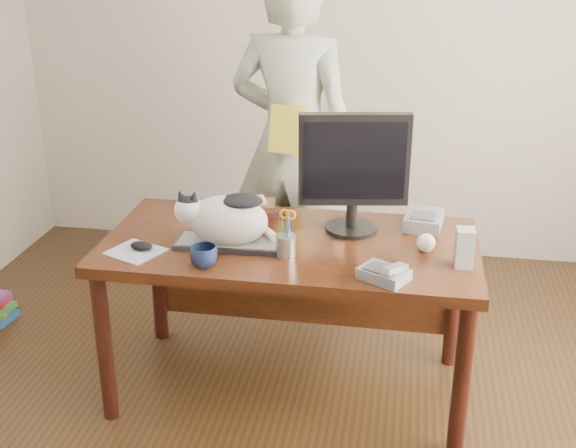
# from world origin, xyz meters

# --- Properties ---
(room) EXTENTS (4.50, 4.50, 4.50)m
(room) POSITION_xyz_m (0.00, 0.00, 1.35)
(room) COLOR black
(room) RESTS_ON ground
(desk) EXTENTS (1.60, 0.80, 0.75)m
(desk) POSITION_xyz_m (0.00, 0.68, 0.60)
(desk) COLOR black
(desk) RESTS_ON ground
(keyboard) EXTENTS (0.45, 0.18, 0.03)m
(keyboard) POSITION_xyz_m (-0.25, 0.51, 0.76)
(keyboard) COLOR black
(keyboard) RESTS_ON desk
(cat) EXTENTS (0.44, 0.23, 0.25)m
(cat) POSITION_xyz_m (-0.26, 0.50, 0.88)
(cat) COLOR silver
(cat) RESTS_ON keyboard
(monitor) EXTENTS (0.48, 0.27, 0.53)m
(monitor) POSITION_xyz_m (0.25, 0.75, 1.05)
(monitor) COLOR black
(monitor) RESTS_ON desk
(pen_cup) EXTENTS (0.09, 0.09, 0.21)m
(pen_cup) POSITION_xyz_m (0.01, 0.45, 0.81)
(pen_cup) COLOR #939499
(pen_cup) RESTS_ON desk
(mousepad) EXTENTS (0.26, 0.25, 0.00)m
(mousepad) POSITION_xyz_m (-0.61, 0.38, 0.75)
(mousepad) COLOR silver
(mousepad) RESTS_ON desk
(mouse) EXTENTS (0.11, 0.09, 0.04)m
(mouse) POSITION_xyz_m (-0.59, 0.40, 0.77)
(mouse) COLOR black
(mouse) RESTS_ON mousepad
(coffee_mug) EXTENTS (0.14, 0.14, 0.09)m
(coffee_mug) POSITION_xyz_m (-0.30, 0.30, 0.79)
(coffee_mug) COLOR #0C1533
(coffee_mug) RESTS_ON desk
(phone) EXTENTS (0.22, 0.20, 0.08)m
(phone) POSITION_xyz_m (0.42, 0.30, 0.78)
(phone) COLOR #5F5E63
(phone) RESTS_ON desk
(speaker) EXTENTS (0.07, 0.08, 0.16)m
(speaker) POSITION_xyz_m (0.72, 0.48, 0.83)
(speaker) COLOR #9D9D9F
(speaker) RESTS_ON desk
(baseball) EXTENTS (0.08, 0.08, 0.08)m
(baseball) POSITION_xyz_m (0.57, 0.59, 0.79)
(baseball) COLOR white
(baseball) RESTS_ON desk
(book_stack) EXTENTS (0.24, 0.20, 0.08)m
(book_stack) POSITION_xyz_m (-0.22, 0.88, 0.78)
(book_stack) COLOR #461216
(book_stack) RESTS_ON desk
(calculator) EXTENTS (0.19, 0.23, 0.07)m
(calculator) POSITION_xyz_m (0.56, 0.87, 0.78)
(calculator) COLOR #5F5E63
(calculator) RESTS_ON desk
(person) EXTENTS (0.75, 0.56, 1.88)m
(person) POSITION_xyz_m (-0.13, 1.47, 0.94)
(person) COLOR beige
(person) RESTS_ON ground
(held_book) EXTENTS (0.19, 0.13, 0.25)m
(held_book) POSITION_xyz_m (-0.13, 1.30, 1.05)
(held_book) COLOR gold
(held_book) RESTS_ON person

